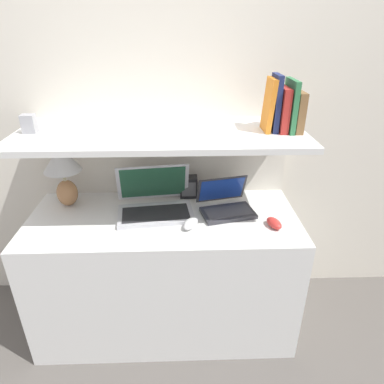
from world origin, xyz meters
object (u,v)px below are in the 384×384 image
laptop_large (155,203)px  book_red (282,109)px  second_mouse (274,223)px  laptop_small (226,205)px  book_navy (275,103)px  book_green (290,106)px  shelf_gadget (29,124)px  computer_mouse (191,223)px  table_lamp (63,167)px  router_box (189,187)px  book_orange (269,105)px  book_brown (297,111)px

laptop_large → book_red: book_red is taller
second_mouse → book_red: 0.54m
laptop_small → book_navy: bearing=5.6°
book_green → shelf_gadget: 1.22m
computer_mouse → shelf_gadget: size_ratio=1.44×
table_lamp → router_box: (0.66, 0.08, -0.16)m
laptop_small → book_orange: 0.55m
table_lamp → book_navy: book_navy is taller
table_lamp → computer_mouse: table_lamp is taller
laptop_small → book_red: book_red is taller
table_lamp → book_orange: bearing=-4.4°
book_green → book_orange: book_orange is taller
second_mouse → book_brown: book_brown is taller
table_lamp → book_brown: size_ratio=1.84×
second_mouse → book_red: (0.03, 0.18, 0.51)m
book_green → book_orange: 0.10m
book_brown → book_green: book_green is taller
table_lamp → laptop_small: table_lamp is taller
book_red → shelf_gadget: (-1.18, 0.00, -0.06)m
table_lamp → router_box: 0.68m
laptop_small → book_red: bearing=4.8°
book_red → book_orange: size_ratio=0.83×
book_navy → shelf_gadget: 1.15m
book_green → book_red: (-0.04, 0.00, -0.02)m
book_red → shelf_gadget: size_ratio=2.35×
book_orange → shelf_gadget: book_orange is taller
shelf_gadget → book_red: bearing=0.0°
laptop_large → laptop_small: bearing=-1.8°
book_brown → table_lamp: bearing=176.1°
book_brown → book_orange: book_orange is taller
computer_mouse → book_green: 0.73m
laptop_large → book_navy: bearing=0.9°
book_green → book_red: bearing=180.0°
laptop_small → book_orange: (0.18, 0.02, 0.51)m
book_red → laptop_small: bearing=-175.2°
book_orange → laptop_large: bearing=-179.0°
laptop_small → book_orange: book_orange is taller
table_lamp → book_green: (1.13, -0.08, 0.33)m
second_mouse → book_navy: size_ratio=0.44×
laptop_large → computer_mouse: (0.18, -0.16, -0.03)m
book_red → book_orange: (-0.07, 0.00, 0.02)m
table_lamp → book_green: 1.18m
laptop_large → computer_mouse: size_ratio=3.35×
book_brown → book_navy: (-0.11, 0.00, 0.04)m
laptop_small → second_mouse: laptop_small is taller
shelf_gadget → computer_mouse: bearing=-12.9°
shelf_gadget → second_mouse: bearing=-8.9°
laptop_large → book_red: (0.62, 0.01, 0.49)m
book_green → book_orange: bearing=180.0°
laptop_small → second_mouse: bearing=-36.5°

